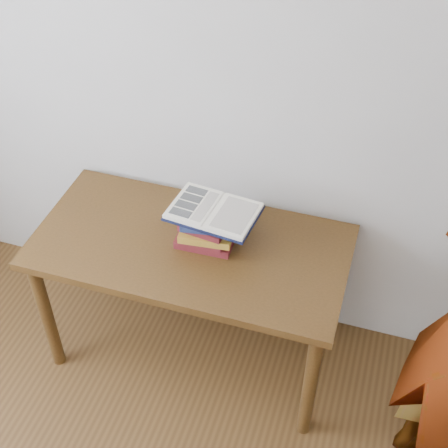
% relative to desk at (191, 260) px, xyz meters
% --- Properties ---
extents(desk, '(1.34, 0.67, 0.72)m').
position_rel_desk_xyz_m(desk, '(0.00, 0.00, 0.00)').
color(desk, '#4B2E12').
rests_on(desk, ground).
extents(book_stack, '(0.25, 0.19, 0.15)m').
position_rel_desk_xyz_m(book_stack, '(0.07, 0.02, 0.17)').
color(book_stack, maroon).
rests_on(book_stack, desk).
extents(open_book, '(0.38, 0.28, 0.03)m').
position_rel_desk_xyz_m(open_book, '(0.09, 0.05, 0.27)').
color(open_book, black).
rests_on(open_book, book_stack).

